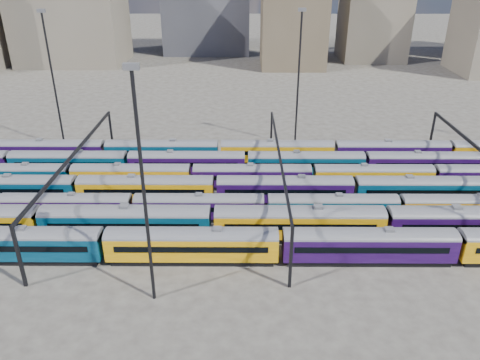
{
  "coord_description": "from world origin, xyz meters",
  "views": [
    {
      "loc": [
        4.66,
        -62.52,
        34.04
      ],
      "look_at": [
        4.26,
        1.61,
        3.0
      ],
      "focal_mm": 35.0,
      "sensor_mm": 36.0,
      "label": 1
    }
  ],
  "objects_px": {
    "rake_0": "(369,242)",
    "rake_1": "(299,220)",
    "rake_2": "(266,204)",
    "mast_2": "(143,184)"
  },
  "relations": [
    {
      "from": "rake_1",
      "to": "rake_2",
      "type": "bearing_deg",
      "value": 129.33
    },
    {
      "from": "rake_1",
      "to": "rake_2",
      "type": "distance_m",
      "value": 6.48
    },
    {
      "from": "rake_0",
      "to": "rake_1",
      "type": "height_order",
      "value": "rake_1"
    },
    {
      "from": "rake_1",
      "to": "rake_2",
      "type": "height_order",
      "value": "rake_1"
    },
    {
      "from": "rake_1",
      "to": "rake_0",
      "type": "bearing_deg",
      "value": -32.32
    },
    {
      "from": "rake_2",
      "to": "mast_2",
      "type": "height_order",
      "value": "mast_2"
    },
    {
      "from": "rake_2",
      "to": "rake_0",
      "type": "bearing_deg",
      "value": -39.81
    },
    {
      "from": "mast_2",
      "to": "rake_1",
      "type": "bearing_deg",
      "value": 35.16
    },
    {
      "from": "rake_0",
      "to": "mast_2",
      "type": "distance_m",
      "value": 28.23
    },
    {
      "from": "rake_1",
      "to": "mast_2",
      "type": "height_order",
      "value": "mast_2"
    }
  ]
}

